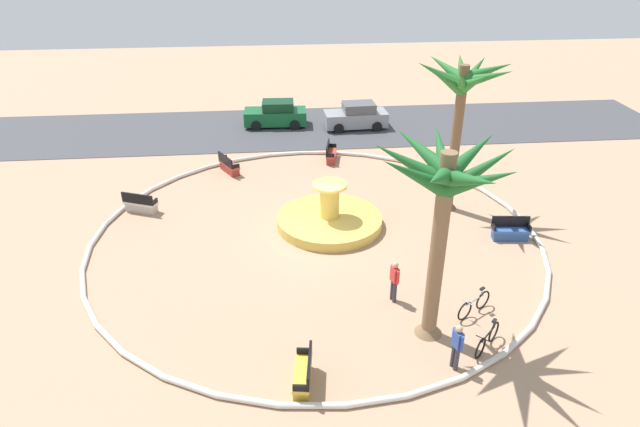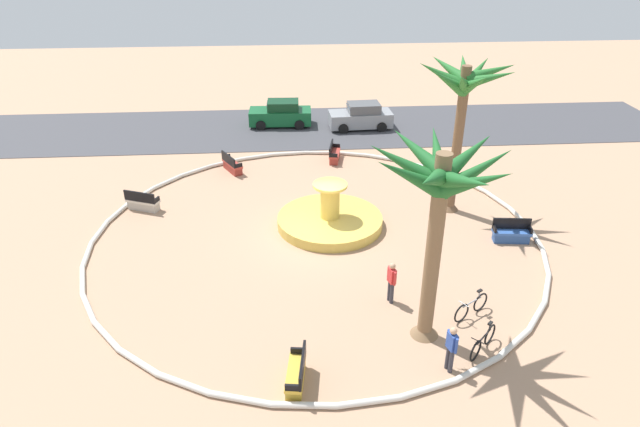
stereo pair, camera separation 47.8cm
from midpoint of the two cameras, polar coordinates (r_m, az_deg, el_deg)
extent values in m
plane|color=tan|center=(24.03, 0.12, -2.45)|extent=(80.00, 80.00, 0.00)
torus|color=silver|center=(23.98, 0.12, -2.25)|extent=(19.12, 19.12, 0.20)
cube|color=#424247|center=(36.70, -1.47, 8.78)|extent=(48.00, 8.00, 0.03)
cylinder|color=gold|center=(24.83, 1.57, -0.78)|extent=(4.68, 4.68, 0.45)
cylinder|color=#236093|center=(24.85, 1.57, -0.85)|extent=(4.12, 4.12, 0.34)
cylinder|color=gold|center=(24.37, 1.60, 1.22)|extent=(0.84, 0.84, 1.49)
cylinder|color=#F1C954|center=(24.01, 1.62, 2.93)|extent=(1.50, 1.50, 0.12)
cylinder|color=brown|center=(17.39, 12.31, -3.86)|extent=(0.49, 0.49, 6.46)
cone|color=brown|center=(19.12, 11.38, -11.45)|extent=(0.93, 0.93, 0.50)
cone|color=#1E6028|center=(16.54, 16.46, 4.18)|extent=(2.30, 0.71, 1.68)
cone|color=#1E6028|center=(16.92, 15.60, 5.72)|extent=(2.23, 1.86, 1.27)
cone|color=#1E6028|center=(17.07, 12.70, 6.15)|extent=(0.80, 2.40, 1.33)
cone|color=#1E6028|center=(16.79, 10.75, 6.34)|extent=(1.60, 2.36, 1.15)
cone|color=#1E6028|center=(16.19, 9.59, 4.99)|extent=(2.39, 1.36, 1.44)
cone|color=#1E6028|center=(15.70, 10.06, 3.76)|extent=(2.35, 1.06, 1.63)
cone|color=#1E6028|center=(15.09, 12.36, 3.38)|extent=(1.66, 2.34, 1.24)
cone|color=#1E6028|center=(15.26, 15.41, 3.16)|extent=(1.15, 2.43, 1.30)
cone|color=#1E6028|center=(15.75, 16.40, 3.09)|extent=(1.98, 2.05, 1.62)
cylinder|color=brown|center=(25.69, 14.43, 7.10)|extent=(0.44, 0.44, 6.75)
cone|color=brown|center=(26.93, 13.64, 0.90)|extent=(0.84, 0.84, 0.50)
cone|color=#28702D|center=(25.14, 17.58, 13.67)|extent=(2.22, 0.58, 1.09)
cone|color=#28702D|center=(25.67, 16.27, 13.75)|extent=(1.93, 1.94, 1.40)
cone|color=#28702D|center=(25.77, 15.04, 14.23)|extent=(0.99, 2.27, 1.19)
cone|color=#28702D|center=(25.45, 13.57, 14.27)|extent=(1.57, 2.20, 1.17)
cone|color=#28702D|center=(24.80, 12.95, 13.68)|extent=(2.25, 1.17, 1.39)
cone|color=#28702D|center=(24.23, 13.59, 13.01)|extent=(2.16, 1.41, 1.57)
cone|color=#28702D|center=(23.88, 15.02, 12.87)|extent=(1.37, 2.22, 1.40)
cone|color=#28702D|center=(24.00, 16.18, 12.69)|extent=(0.80, 2.21, 1.47)
cone|color=#28702D|center=(24.53, 17.52, 13.10)|extent=(2.10, 1.76, 1.27)
cube|color=#B73D33|center=(30.40, -8.52, 5.07)|extent=(1.21, 1.64, 0.12)
cube|color=black|center=(30.20, -8.92, 5.51)|extent=(0.84, 1.44, 0.50)
cube|color=#9C342B|center=(30.50, -8.48, 4.63)|extent=(1.12, 1.51, 0.39)
cube|color=black|center=(30.98, -9.13, 5.76)|extent=(0.43, 0.29, 0.24)
cube|color=black|center=(29.71, -7.91, 4.85)|extent=(0.43, 0.29, 0.24)
cube|color=beige|center=(27.30, -17.21, 1.25)|extent=(1.67, 1.06, 0.12)
cube|color=black|center=(27.02, -17.54, 1.62)|extent=(1.52, 0.66, 0.50)
cube|color=#B6ADA0|center=(27.41, -17.13, 0.77)|extent=(1.54, 0.97, 0.39)
cube|color=black|center=(27.65, -18.54, 1.71)|extent=(0.24, 0.45, 0.24)
cube|color=black|center=(26.84, -15.92, 1.30)|extent=(0.24, 0.45, 0.24)
cube|color=#335BA8|center=(24.96, 19.57, -1.82)|extent=(1.65, 0.67, 0.12)
cube|color=black|center=(24.99, 19.56, -0.98)|extent=(1.60, 0.26, 0.50)
cube|color=#2B4E8F|center=(25.08, 19.48, -2.32)|extent=(1.51, 0.62, 0.39)
cube|color=black|center=(25.13, 21.26, -1.56)|extent=(0.13, 0.46, 0.24)
cube|color=black|center=(24.67, 17.97, -1.52)|extent=(0.13, 0.46, 0.24)
cube|color=#B73D33|center=(31.47, 1.96, 6.21)|extent=(0.79, 1.67, 0.12)
cube|color=black|center=(31.37, 1.59, 6.73)|extent=(0.38, 1.59, 0.50)
cube|color=#9C342B|center=(31.57, 1.95, 5.78)|extent=(0.73, 1.53, 0.39)
cube|color=black|center=(32.11, 2.09, 6.94)|extent=(0.46, 0.16, 0.24)
cube|color=black|center=(30.72, 1.84, 5.93)|extent=(0.46, 0.16, 0.24)
cube|color=gold|center=(16.99, -1.68, -15.96)|extent=(0.71, 1.65, 0.12)
cube|color=black|center=(16.76, -0.96, -15.27)|extent=(0.29, 1.60, 0.50)
cube|color=gold|center=(17.16, -1.67, -16.57)|extent=(0.65, 1.52, 0.39)
cube|color=black|center=(16.36, -1.93, -17.44)|extent=(0.46, 0.14, 0.24)
cube|color=black|center=(17.43, -1.47, -13.92)|extent=(0.46, 0.14, 0.24)
torus|color=black|center=(19.84, 14.97, -9.83)|extent=(0.64, 0.44, 0.72)
torus|color=black|center=(20.52, 16.75, -8.69)|extent=(0.64, 0.44, 0.72)
cylinder|color=#99999E|center=(20.04, 15.96, -8.72)|extent=(0.82, 0.56, 0.05)
cylinder|color=#99999E|center=(20.19, 16.64, -7.99)|extent=(0.04, 0.04, 0.30)
cube|color=black|center=(20.09, 16.71, -7.60)|extent=(0.22, 0.19, 0.06)
cylinder|color=#99999E|center=(19.66, 15.19, -8.93)|extent=(0.27, 0.38, 0.03)
torus|color=black|center=(18.49, 16.38, -13.34)|extent=(0.55, 0.56, 0.72)
torus|color=black|center=(19.22, 17.70, -11.72)|extent=(0.55, 0.56, 0.72)
cylinder|color=black|center=(18.71, 17.16, -11.97)|extent=(0.70, 0.71, 0.05)
cylinder|color=black|center=(18.87, 17.68, -11.06)|extent=(0.04, 0.04, 0.30)
cube|color=black|center=(18.77, 17.75, -10.66)|extent=(0.21, 0.21, 0.06)
cylinder|color=black|center=(18.29, 16.60, -12.39)|extent=(0.33, 0.33, 0.03)
cylinder|color=#33333D|center=(20.17, 8.05, -8.08)|extent=(0.14, 0.14, 0.84)
cylinder|color=#33333D|center=(20.30, 7.81, -7.81)|extent=(0.14, 0.14, 0.84)
cube|color=red|center=(19.83, 8.06, -6.31)|extent=(0.29, 0.38, 0.56)
sphere|color=tan|center=(19.61, 8.14, -5.35)|extent=(0.22, 0.22, 0.22)
cylinder|color=red|center=(19.68, 8.36, -6.65)|extent=(0.09, 0.09, 0.53)
cylinder|color=red|center=(19.99, 7.77, -5.98)|extent=(0.09, 0.09, 0.53)
cylinder|color=#33333D|center=(17.85, 14.05, -14.47)|extent=(0.14, 0.14, 0.85)
cylinder|color=#33333D|center=(17.96, 13.73, -14.12)|extent=(0.14, 0.14, 0.85)
cube|color=#2D4CA5|center=(17.45, 14.16, -12.58)|extent=(0.29, 0.38, 0.56)
sphere|color=tan|center=(17.19, 14.32, -11.57)|extent=(0.22, 0.22, 0.22)
cylinder|color=#2D4CA5|center=(17.32, 14.57, -13.01)|extent=(0.09, 0.09, 0.53)
cylinder|color=#2D4CA5|center=(17.58, 13.75, -12.16)|extent=(0.09, 0.09, 0.53)
cube|color=#145B2D|center=(36.98, -3.71, 9.90)|extent=(4.06, 1.84, 0.90)
cube|color=#0C371B|center=(36.75, -3.43, 10.99)|extent=(2.05, 1.51, 0.60)
cube|color=#333D47|center=(36.81, -4.85, 10.84)|extent=(0.34, 1.37, 0.51)
cylinder|color=black|center=(36.34, -5.70, 8.96)|extent=(0.65, 0.24, 0.64)
cylinder|color=black|center=(37.94, -5.56, 9.81)|extent=(0.65, 0.24, 0.64)
cylinder|color=black|center=(36.26, -1.74, 9.05)|extent=(0.65, 0.24, 0.64)
cylinder|color=black|center=(37.87, -1.76, 9.90)|extent=(0.65, 0.24, 0.64)
cube|color=gray|center=(36.52, 4.53, 9.64)|extent=(4.09, 1.91, 0.90)
cube|color=#545558|center=(36.33, 4.89, 10.73)|extent=(2.08, 1.55, 0.60)
cube|color=#333D47|center=(36.19, 3.46, 10.58)|extent=(0.37, 1.37, 0.51)
cylinder|color=black|center=(35.61, 2.80, 8.66)|extent=(0.65, 0.25, 0.64)
cylinder|color=black|center=(37.20, 2.35, 9.54)|extent=(0.65, 0.25, 0.64)
cylinder|color=black|center=(36.10, 6.72, 8.78)|extent=(0.65, 0.25, 0.64)
cylinder|color=black|center=(37.67, 6.13, 9.64)|extent=(0.65, 0.25, 0.64)
camera|label=1|loc=(0.24, -89.43, 0.31)|focal=31.25mm
camera|label=2|loc=(0.24, 90.57, -0.31)|focal=31.25mm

